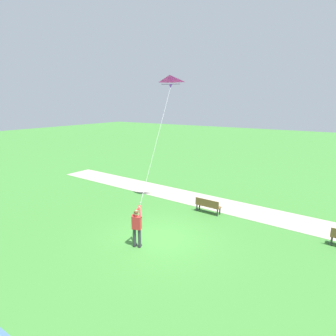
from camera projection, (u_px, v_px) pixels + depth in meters
ground_plane at (162, 238)px, 13.30m from camera, size 120.00×120.00×0.00m
walkway_path at (243, 210)px, 16.76m from camera, size 3.66×32.07×0.02m
person_kite_flyer at (137, 225)px, 12.30m from camera, size 0.63×0.50×1.83m
flying_kite at (170, 83)px, 15.91m from camera, size 5.27×2.22×6.00m
park_bench_near_walkway at (208, 205)px, 16.19m from camera, size 0.50×1.52×0.88m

